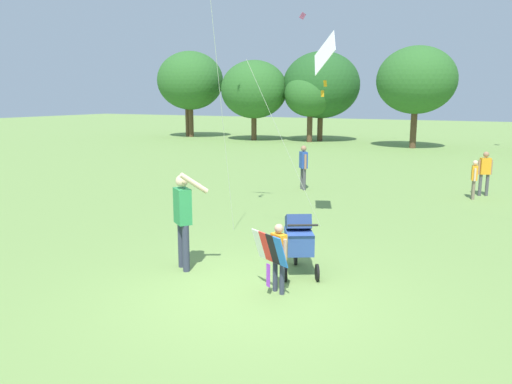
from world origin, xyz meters
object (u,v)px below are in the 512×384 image
object	(u,v)px
person_adult_flyer	(183,213)
person_kid_running	(485,170)
child_with_butterfly_kite	(277,252)
stroller	(299,238)
person_couple_left	(303,164)
person_back_turned	(474,176)
kite_green_novelty	(323,57)

from	to	relation	value
person_adult_flyer	person_kid_running	bearing A→B (deg)	65.82
child_with_butterfly_kite	person_adult_flyer	size ratio (longest dim) A/B	0.62
stroller	person_couple_left	world-z (taller)	person_couple_left
person_couple_left	person_adult_flyer	bearing A→B (deg)	-83.10
child_with_butterfly_kite	person_back_turned	distance (m)	9.33
person_adult_flyer	person_couple_left	distance (m)	8.04
person_couple_left	kite_green_novelty	bearing A→B (deg)	-63.57
kite_green_novelty	person_kid_running	world-z (taller)	kite_green_novelty
person_couple_left	person_kid_running	xyz separation A→B (m)	(5.24, 1.53, -0.05)
person_adult_flyer	person_couple_left	bearing A→B (deg)	96.90
child_with_butterfly_kite	person_back_turned	size ratio (longest dim) A/B	0.95
person_kid_running	person_back_turned	world-z (taller)	person_kid_running
person_kid_running	person_couple_left	bearing A→B (deg)	-163.71
person_couple_left	person_kid_running	size ratio (longest dim) A/B	1.06
child_with_butterfly_kite	person_couple_left	size ratio (longest dim) A/B	0.76
kite_green_novelty	person_back_turned	world-z (taller)	kite_green_novelty
child_with_butterfly_kite	person_adult_flyer	world-z (taller)	person_adult_flyer
person_back_turned	person_couple_left	bearing A→B (deg)	-170.41
child_with_butterfly_kite	person_couple_left	distance (m)	8.72
person_back_turned	kite_green_novelty	bearing A→B (deg)	-120.49
person_adult_flyer	person_back_turned	distance (m)	9.71
person_back_turned	child_with_butterfly_kite	bearing A→B (deg)	-103.28
child_with_butterfly_kite	person_adult_flyer	bearing A→B (deg)	172.28
stroller	kite_green_novelty	bearing A→B (deg)	103.46
person_adult_flyer	person_couple_left	xyz separation A→B (m)	(-0.97, 7.98, -0.16)
person_couple_left	person_kid_running	world-z (taller)	person_couple_left
kite_green_novelty	person_kid_running	xyz separation A→B (m)	(3.18, 5.68, -3.02)
stroller	kite_green_novelty	distance (m)	4.52
kite_green_novelty	person_couple_left	bearing A→B (deg)	116.43
person_adult_flyer	person_kid_running	size ratio (longest dim) A/B	1.30
person_kid_running	kite_green_novelty	bearing A→B (deg)	-119.24
person_couple_left	child_with_butterfly_kite	bearing A→B (deg)	-70.89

